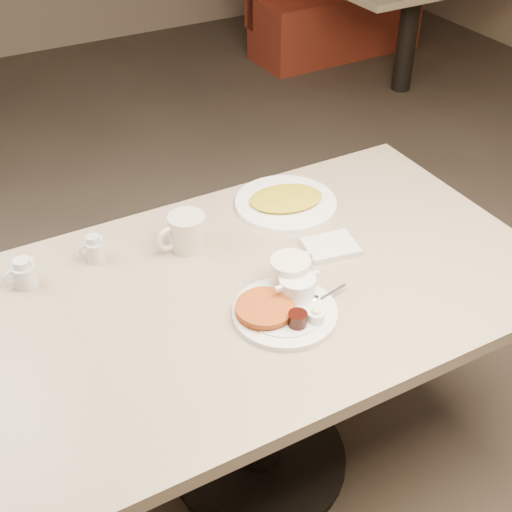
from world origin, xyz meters
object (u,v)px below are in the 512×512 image
diner_table (260,330)px  coffee_mug_far (186,232)px  coffee_mug_near (291,273)px  main_plate (285,306)px  hash_plate (286,201)px  creamer_right (95,250)px  creamer_left (24,274)px

diner_table → coffee_mug_far: size_ratio=9.92×
coffee_mug_near → main_plate: bearing=-129.4°
diner_table → coffee_mug_near: size_ratio=9.69×
main_plate → hash_plate: main_plate is taller
coffee_mug_far → main_plate: bearing=-74.5°
creamer_right → hash_plate: 0.59m
diner_table → coffee_mug_far: (-0.10, 0.23, 0.22)m
main_plate → creamer_right: 0.54m
hash_plate → coffee_mug_far: bearing=-171.6°
coffee_mug_far → creamer_left: bearing=173.8°
coffee_mug_near → hash_plate: coffee_mug_near is taller
main_plate → hash_plate: 0.48m
diner_table → hash_plate: size_ratio=4.14×
creamer_right → diner_table: bearing=-40.1°
diner_table → creamer_right: size_ratio=18.75×
diner_table → hash_plate: bearing=49.0°
coffee_mug_near → coffee_mug_far: bearing=119.6°
coffee_mug_far → diner_table: bearing=-65.5°
main_plate → coffee_mug_near: coffee_mug_near is taller
coffee_mug_far → coffee_mug_near: bearing=-60.4°
hash_plate → main_plate: bearing=-120.9°
diner_table → main_plate: (-0.00, -0.13, 0.19)m
diner_table → hash_plate: (0.24, 0.28, 0.18)m
coffee_mug_near → creamer_left: coffee_mug_near is taller
creamer_left → hash_plate: size_ratio=0.26×
main_plate → coffee_mug_far: (-0.10, 0.36, 0.03)m
diner_table → coffee_mug_near: 0.23m
coffee_mug_far → creamer_right: bearing=165.9°
coffee_mug_near → creamer_right: bearing=139.3°
diner_table → coffee_mug_near: bearing=-44.4°
hash_plate → diner_table: bearing=-131.0°
hash_plate → creamer_right: bearing=179.2°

